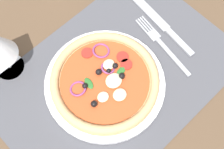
% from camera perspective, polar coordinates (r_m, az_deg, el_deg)
% --- Properties ---
extents(ground_plane, '(1.90, 1.40, 0.02)m').
position_cam_1_polar(ground_plane, '(0.72, 0.52, -0.82)').
color(ground_plane, brown).
extents(placemat, '(0.52, 0.36, 0.00)m').
position_cam_1_polar(placemat, '(0.70, 0.53, -0.38)').
color(placemat, '#4C4C51').
rests_on(placemat, ground_plane).
extents(plate, '(0.26, 0.26, 0.01)m').
position_cam_1_polar(plate, '(0.69, -1.36, -1.58)').
color(plate, white).
rests_on(plate, placemat).
extents(pizza, '(0.23, 0.23, 0.03)m').
position_cam_1_polar(pizza, '(0.67, -1.38, -1.00)').
color(pizza, tan).
rests_on(pizza, plate).
extents(fork, '(0.04, 0.18, 0.00)m').
position_cam_1_polar(fork, '(0.74, 8.53, 5.59)').
color(fork, '#B2B5BA').
rests_on(fork, placemat).
extents(knife, '(0.04, 0.20, 0.01)m').
position_cam_1_polar(knife, '(0.77, 8.80, 8.77)').
color(knife, '#B2B5BA').
rests_on(knife, placemat).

